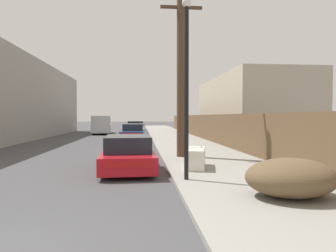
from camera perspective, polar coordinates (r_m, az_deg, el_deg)
sidewalk_curb at (r=27.07m, az=1.08°, el=-2.00°), size 4.20×63.00×0.12m
discarded_fridge at (r=10.25m, az=5.35°, el=-6.08°), size 0.96×1.70×0.68m
parked_sports_car_red at (r=10.65m, az=-7.60°, el=-5.25°), size 1.90×4.53×1.20m
car_parked_mid at (r=23.51m, az=-6.40°, el=-1.24°), size 2.11×4.78×1.29m
car_parked_far at (r=33.31m, az=-6.32°, el=-0.31°), size 2.10×4.15×1.35m
pickup_truck at (r=32.54m, az=-12.54°, el=0.17°), size 2.43×6.01×1.93m
utility_pole at (r=13.13m, az=2.53°, el=10.14°), size 1.80×0.39×7.14m
street_lamp at (r=8.28m, az=3.55°, el=9.62°), size 0.26×0.26×4.95m
brush_pile at (r=7.04m, az=22.35°, el=-9.07°), size 1.97×1.58×0.84m
wooden_fence at (r=23.41m, az=6.92°, el=-0.16°), size 0.08×41.00×1.87m
building_right_house at (r=26.93m, az=15.15°, el=3.30°), size 6.00×13.83×5.17m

